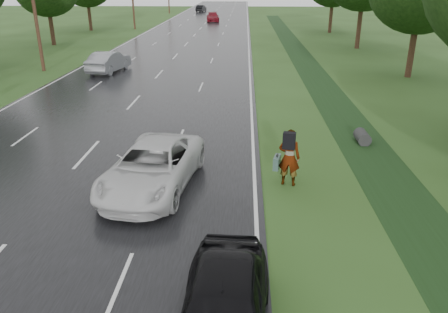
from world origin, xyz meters
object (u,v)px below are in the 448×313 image
Objects in this scene: pedestrian at (288,157)px; white_pickup at (153,167)px; silver_sedan at (109,62)px; dark_sedan at (223,310)px.

pedestrian is 4.60m from white_pickup.
silver_sedan is at bearing -44.74° from pedestrian.
dark_sedan is at bearing -60.51° from white_pickup.
silver_sedan reaches higher than white_pickup.
pedestrian is 22.43m from silver_sedan.
pedestrian is 0.37× the size of white_pickup.
dark_sedan is (-1.87, -7.20, -0.25)m from pedestrian.
white_pickup is at bearing 19.95° from pedestrian.
white_pickup is 7.21m from dark_sedan.
white_pickup reaches higher than dark_sedan.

